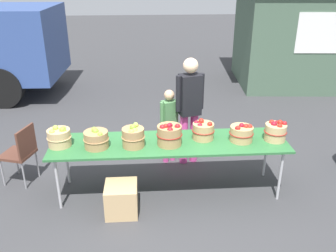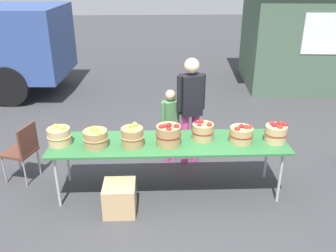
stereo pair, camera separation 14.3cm
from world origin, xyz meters
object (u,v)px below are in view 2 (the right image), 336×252
market_table (169,145)px  apple_basket_red_2 (241,134)px  apple_basket_green_1 (96,138)px  apple_basket_red_0 (168,135)px  child_customer (170,120)px  apple_basket_red_3 (276,133)px  vendor_adult (191,104)px  apple_basket_green_2 (132,136)px  apple_basket_red_1 (203,131)px  produce_crate (120,198)px  apple_basket_green_0 (59,136)px  folding_chair (23,148)px

market_table → apple_basket_red_2: bearing=-1.1°
apple_basket_green_1 → apple_basket_red_0: 0.93m
market_table → child_customer: child_customer is taller
apple_basket_red_3 → vendor_adult: 1.33m
market_table → vendor_adult: size_ratio=1.85×
apple_basket_green_2 → apple_basket_red_0: (0.46, 0.02, 0.01)m
apple_basket_red_1 → apple_basket_red_2: bearing=-11.2°
apple_basket_red_3 → vendor_adult: vendor_adult is taller
apple_basket_red_1 → market_table: bearing=-170.0°
apple_basket_red_1 → produce_crate: (-1.09, -0.52, -0.67)m
apple_basket_green_0 → apple_basket_red_1: same height
folding_chair → apple_basket_red_1: bearing=100.4°
apple_basket_red_1 → apple_basket_red_2: apple_basket_red_1 is taller
apple_basket_green_2 → apple_basket_red_1: (0.92, 0.16, -0.02)m
apple_basket_red_3 → produce_crate: size_ratio=0.75×
apple_basket_red_3 → apple_basket_red_0: bearing=-178.4°
vendor_adult → produce_crate: vendor_adult is taller
market_table → apple_basket_red_1: 0.48m
apple_basket_red_1 → child_customer: bearing=117.3°
produce_crate → apple_basket_red_1: bearing=25.7°
apple_basket_green_1 → apple_basket_green_2: (0.47, -0.00, 0.02)m
apple_basket_green_0 → apple_basket_green_2: apple_basket_green_2 is taller
apple_basket_green_0 → apple_basket_red_3: size_ratio=1.04×
market_table → apple_basket_red_2: size_ratio=9.69×
apple_basket_green_1 → vendor_adult: vendor_adult is taller
apple_basket_red_1 → apple_basket_red_0: bearing=-162.7°
apple_basket_red_2 → produce_crate: size_ratio=0.80×
apple_basket_green_2 → folding_chair: 1.69m
apple_basket_red_0 → apple_basket_red_3: 1.41m
apple_basket_red_1 → child_customer: (-0.39, 0.77, -0.17)m
apple_basket_green_0 → apple_basket_green_1: 0.48m
apple_basket_red_1 → child_customer: size_ratio=0.25×
vendor_adult → apple_basket_red_2: bearing=110.9°
apple_basket_green_1 → produce_crate: size_ratio=0.82×
market_table → child_customer: size_ratio=2.60×
market_table → folding_chair: size_ratio=3.60×
apple_basket_red_0 → produce_crate: 1.01m
apple_basket_green_1 → apple_basket_red_3: 2.34m
apple_basket_green_2 → apple_basket_red_0: bearing=2.1°
apple_basket_red_2 → vendor_adult: bearing=125.6°
market_table → apple_basket_red_3: size_ratio=10.38×
folding_chair → produce_crate: folding_chair is taller
apple_basket_red_0 → folding_chair: 2.13m
apple_basket_green_0 → child_customer: 1.70m
folding_chair → produce_crate: size_ratio=2.16×
vendor_adult → folding_chair: (-2.42, -0.43, -0.48)m
apple_basket_green_0 → child_customer: child_customer is taller
folding_chair → apple_basket_red_3: bearing=100.5°
apple_basket_red_3 → apple_basket_red_1: bearing=173.8°
market_table → apple_basket_red_1: bearing=10.0°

